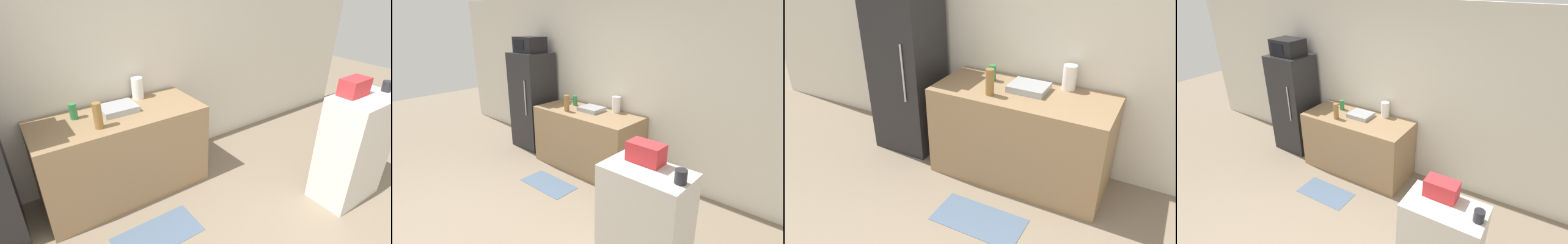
% 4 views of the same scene
% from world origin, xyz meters
% --- Properties ---
extents(wall_back, '(8.00, 0.06, 2.60)m').
position_xyz_m(wall_back, '(0.00, 2.68, 1.30)').
color(wall_back, silver).
rests_on(wall_back, ground_plane).
extents(refrigerator, '(0.65, 0.59, 1.69)m').
position_xyz_m(refrigerator, '(-1.45, 2.31, 0.84)').
color(refrigerator, '#232326').
rests_on(refrigerator, ground_plane).
extents(counter, '(1.67, 0.72, 0.91)m').
position_xyz_m(counter, '(-0.11, 2.28, 0.46)').
color(counter, '#937551').
rests_on(counter, ground_plane).
extents(sink_basin, '(0.35, 0.28, 0.06)m').
position_xyz_m(sink_basin, '(-0.09, 2.35, 0.94)').
color(sink_basin, '#9EA3A8').
rests_on(sink_basin, counter).
extents(bottle_tall, '(0.08, 0.08, 0.24)m').
position_xyz_m(bottle_tall, '(-0.37, 2.10, 1.03)').
color(bottle_tall, olive).
rests_on(bottle_tall, counter).
extents(bottle_short, '(0.07, 0.07, 0.15)m').
position_xyz_m(bottle_short, '(-0.50, 2.42, 0.99)').
color(bottle_short, '#2D7F42').
rests_on(bottle_short, counter).
extents(paper_towel_roll, '(0.12, 0.12, 0.23)m').
position_xyz_m(paper_towel_roll, '(0.22, 2.55, 1.03)').
color(paper_towel_roll, white).
rests_on(paper_towel_roll, counter).
extents(kitchen_rug, '(0.79, 0.40, 0.01)m').
position_xyz_m(kitchen_rug, '(-0.16, 1.50, 0.00)').
color(kitchen_rug, slate).
rests_on(kitchen_rug, ground_plane).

